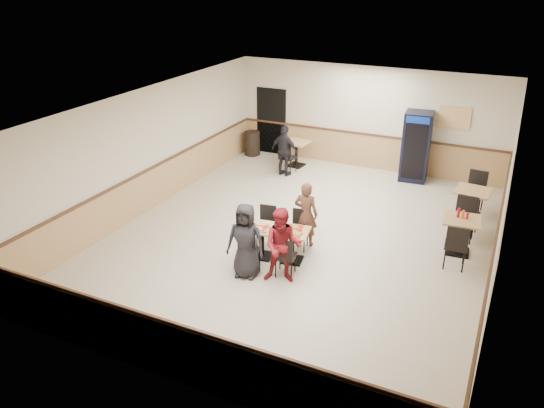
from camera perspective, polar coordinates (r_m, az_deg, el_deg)
The scene contains 20 objects.
ground at distance 11.96m, azimuth 3.14°, elevation -3.52°, with size 10.00×10.00×0.00m, color beige.
room_shell at distance 13.52m, azimuth 14.34°, elevation 1.83°, with size 10.00×10.00×10.00m.
main_table at distance 10.87m, azimuth 0.58°, elevation -3.78°, with size 1.37×0.84×0.69m.
main_chairs at distance 10.89m, azimuth 0.34°, elevation -3.85°, with size 1.36×1.67×0.87m.
diner_woman_left at distance 10.18m, azimuth -2.85°, elevation -3.97°, with size 0.74×0.48×1.52m, color black.
diner_woman_right at distance 9.99m, azimuth 1.16°, elevation -4.54°, with size 0.74×0.57×1.52m, color maroon.
diner_man_opposite at distance 11.34m, azimuth 3.66°, elevation -1.09°, with size 0.53×0.35×1.44m, color brown.
lone_diner at distance 15.18m, azimuth 1.37°, elevation 5.73°, with size 0.87×0.36×1.48m, color black.
tabletop_clutter at distance 10.70m, azimuth 0.63°, elevation -2.76°, with size 1.14×0.68×0.12m.
side_table_near at distance 11.75m, azimuth 19.63°, elevation -2.68°, with size 0.79×0.79×0.79m.
side_table_near_chair_south at distance 11.19m, azimuth 19.20°, elevation -4.14°, with size 0.46×0.46×1.00m, color black, non-canonical shape.
side_table_near_chair_north at distance 12.33m, azimuth 19.98°, elevation -1.56°, with size 0.46×0.46×1.00m, color black, non-canonical shape.
side_table_far at distance 13.22m, azimuth 20.67°, elevation 0.30°, with size 0.85×0.85×0.82m.
side_table_far_chair_south at distance 12.62m, azimuth 20.33°, elevation -0.91°, with size 0.48×0.48×1.04m, color black, non-canonical shape.
side_table_far_chair_north at distance 13.84m, azimuth 20.95°, elevation 1.21°, with size 0.48×0.48×1.04m, color black, non-canonical shape.
condiment_caddy at distance 11.65m, azimuth 19.75°, elevation -1.00°, with size 0.23×0.06×0.20m.
back_table at distance 16.01m, azimuth 2.64°, elevation 5.85°, with size 0.79×0.79×0.77m.
back_table_chair_lone at distance 15.48m, azimuth 1.75°, elevation 5.11°, with size 0.45×0.45×0.97m, color black, non-canonical shape.
pepsi_cooler at distance 15.32m, azimuth 15.23°, elevation 5.98°, with size 0.80×0.80×1.95m.
trash_bin at distance 17.02m, azimuth -2.14°, elevation 6.55°, with size 0.49×0.49×0.77m, color black.
Camera 1 is at (3.91, -9.83, 5.59)m, focal length 35.00 mm.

